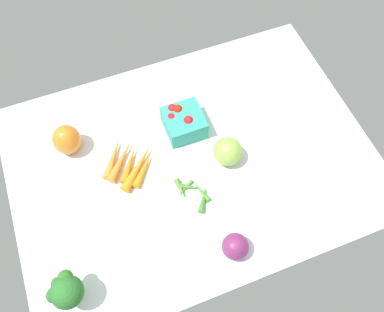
{
  "coord_description": "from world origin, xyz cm",
  "views": [
    {
      "loc": [
        -19.95,
        -51.85,
        108.3
      ],
      "look_at": [
        0.0,
        0.0,
        4.0
      ],
      "focal_mm": 38.48,
      "sensor_mm": 36.0,
      "label": 1
    }
  ],
  "objects_px": {
    "berry_basket": "(183,122)",
    "broccoli_head": "(66,291)",
    "carrot_bunch": "(129,163)",
    "heirloom_tomato_green": "(228,151)",
    "red_onion_center": "(235,246)",
    "okra_pile": "(193,192)",
    "bell_pepper_orange": "(67,140)"
  },
  "relations": [
    {
      "from": "okra_pile",
      "to": "broccoli_head",
      "type": "relative_size",
      "value": 1.05
    },
    {
      "from": "broccoli_head",
      "to": "heirloom_tomato_green",
      "type": "bearing_deg",
      "value": 23.46
    },
    {
      "from": "berry_basket",
      "to": "carrot_bunch",
      "type": "bearing_deg",
      "value": -162.17
    },
    {
      "from": "berry_basket",
      "to": "broccoli_head",
      "type": "height_order",
      "value": "broccoli_head"
    },
    {
      "from": "broccoli_head",
      "to": "okra_pile",
      "type": "bearing_deg",
      "value": 22.09
    },
    {
      "from": "carrot_bunch",
      "to": "bell_pepper_orange",
      "type": "relative_size",
      "value": 1.98
    },
    {
      "from": "okra_pile",
      "to": "red_onion_center",
      "type": "distance_m",
      "value": 0.2
    },
    {
      "from": "berry_basket",
      "to": "heirloom_tomato_green",
      "type": "height_order",
      "value": "heirloom_tomato_green"
    },
    {
      "from": "broccoli_head",
      "to": "bell_pepper_orange",
      "type": "xyz_separation_m",
      "value": [
        0.09,
        0.42,
        -0.02
      ]
    },
    {
      "from": "broccoli_head",
      "to": "carrot_bunch",
      "type": "relative_size",
      "value": 0.61
    },
    {
      "from": "berry_basket",
      "to": "okra_pile",
      "type": "distance_m",
      "value": 0.22
    },
    {
      "from": "bell_pepper_orange",
      "to": "heirloom_tomato_green",
      "type": "xyz_separation_m",
      "value": [
        0.42,
        -0.2,
        -0.01
      ]
    },
    {
      "from": "red_onion_center",
      "to": "heirloom_tomato_green",
      "type": "relative_size",
      "value": 0.84
    },
    {
      "from": "berry_basket",
      "to": "red_onion_center",
      "type": "distance_m",
      "value": 0.4
    },
    {
      "from": "berry_basket",
      "to": "bell_pepper_orange",
      "type": "relative_size",
      "value": 1.18
    },
    {
      "from": "okra_pile",
      "to": "broccoli_head",
      "type": "bearing_deg",
      "value": -157.91
    },
    {
      "from": "berry_basket",
      "to": "heirloom_tomato_green",
      "type": "relative_size",
      "value": 1.35
    },
    {
      "from": "carrot_bunch",
      "to": "red_onion_center",
      "type": "height_order",
      "value": "red_onion_center"
    },
    {
      "from": "broccoli_head",
      "to": "berry_basket",
      "type": "bearing_deg",
      "value": 40.34
    },
    {
      "from": "berry_basket",
      "to": "okra_pile",
      "type": "relative_size",
      "value": 0.94
    },
    {
      "from": "okra_pile",
      "to": "broccoli_head",
      "type": "height_order",
      "value": "broccoli_head"
    },
    {
      "from": "carrot_bunch",
      "to": "red_onion_center",
      "type": "xyz_separation_m",
      "value": [
        0.18,
        -0.34,
        0.02
      ]
    },
    {
      "from": "berry_basket",
      "to": "bell_pepper_orange",
      "type": "height_order",
      "value": "bell_pepper_orange"
    },
    {
      "from": "bell_pepper_orange",
      "to": "heirloom_tomato_green",
      "type": "relative_size",
      "value": 1.14
    },
    {
      "from": "broccoli_head",
      "to": "carrot_bunch",
      "type": "distance_m",
      "value": 0.39
    },
    {
      "from": "bell_pepper_orange",
      "to": "red_onion_center",
      "type": "bearing_deg",
      "value": -54.25
    },
    {
      "from": "okra_pile",
      "to": "bell_pepper_orange",
      "type": "height_order",
      "value": "bell_pepper_orange"
    },
    {
      "from": "bell_pepper_orange",
      "to": "heirloom_tomato_green",
      "type": "height_order",
      "value": "bell_pepper_orange"
    },
    {
      "from": "bell_pepper_orange",
      "to": "broccoli_head",
      "type": "bearing_deg",
      "value": -102.23
    },
    {
      "from": "heirloom_tomato_green",
      "to": "carrot_bunch",
      "type": "bearing_deg",
      "value": 163.54
    },
    {
      "from": "bell_pepper_orange",
      "to": "carrot_bunch",
      "type": "bearing_deg",
      "value": -39.11
    },
    {
      "from": "carrot_bunch",
      "to": "broccoli_head",
      "type": "bearing_deg",
      "value": -128.02
    }
  ]
}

